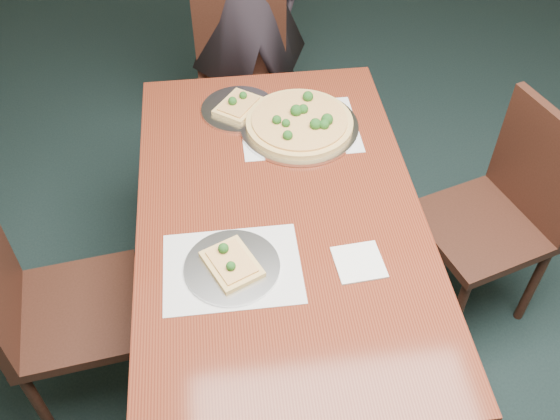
{
  "coord_description": "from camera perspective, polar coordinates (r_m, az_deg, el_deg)",
  "views": [
    {
      "loc": [
        -0.5,
        -0.84,
        2.18
      ],
      "look_at": [
        -0.33,
        0.5,
        0.75
      ],
      "focal_mm": 40.0,
      "sensor_mm": 36.0,
      "label": 1
    }
  ],
  "objects": [
    {
      "name": "slice_plate_near",
      "position": [
        1.82,
        -4.43,
        -5.06
      ],
      "size": [
        0.28,
        0.28,
        0.06
      ],
      "color": "silver",
      "rests_on": "dining_table"
    },
    {
      "name": "napkin",
      "position": [
        1.85,
        7.22,
        -4.76
      ],
      "size": [
        0.15,
        0.15,
        0.01
      ],
      "primitive_type": "cube",
      "rotation": [
        0.0,
        0.0,
        0.08
      ],
      "color": "white",
      "rests_on": "dining_table"
    },
    {
      "name": "dining_table",
      "position": [
        2.04,
        0.0,
        -1.77
      ],
      "size": [
        0.9,
        1.5,
        0.75
      ],
      "color": "#531C10",
      "rests_on": "ground"
    },
    {
      "name": "pizza_pan",
      "position": [
        2.26,
        1.83,
        7.95
      ],
      "size": [
        0.43,
        0.43,
        0.07
      ],
      "color": "silver",
      "rests_on": "dining_table"
    },
    {
      "name": "chair_far",
      "position": [
        2.95,
        -3.38,
        12.03
      ],
      "size": [
        0.43,
        0.43,
        0.91
      ],
      "rotation": [
        0.0,
        0.0,
        -0.01
      ],
      "color": "black",
      "rests_on": "ground"
    },
    {
      "name": "diner",
      "position": [
        2.94,
        -3.1,
        18.53
      ],
      "size": [
        0.66,
        0.52,
        1.61
      ],
      "primitive_type": "imported",
      "rotation": [
        0.0,
        0.0,
        3.39
      ],
      "color": "black",
      "rests_on": "ground"
    },
    {
      "name": "chair_left",
      "position": [
        2.16,
        -20.5,
        -8.24
      ],
      "size": [
        0.47,
        0.47,
        0.91
      ],
      "rotation": [
        0.0,
        0.0,
        1.7
      ],
      "color": "black",
      "rests_on": "ground"
    },
    {
      "name": "placemat_main",
      "position": [
        2.28,
        1.78,
        7.52
      ],
      "size": [
        0.42,
        0.32,
        0.0
      ],
      "primitive_type": "cube",
      "color": "white",
      "rests_on": "dining_table"
    },
    {
      "name": "chair_right",
      "position": [
        2.44,
        19.67,
        0.06
      ],
      "size": [
        0.53,
        0.53,
        0.91
      ],
      "rotation": [
        0.0,
        0.0,
        -1.27
      ],
      "color": "black",
      "rests_on": "ground"
    },
    {
      "name": "slice_plate_far",
      "position": [
        2.36,
        -3.8,
        9.35
      ],
      "size": [
        0.28,
        0.28,
        0.06
      ],
      "color": "silver",
      "rests_on": "dining_table"
    },
    {
      "name": "placemat_near",
      "position": [
        1.83,
        -4.39,
        -5.32
      ],
      "size": [
        0.4,
        0.3,
        0.0
      ],
      "primitive_type": "cube",
      "color": "white",
      "rests_on": "dining_table"
    }
  ]
}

